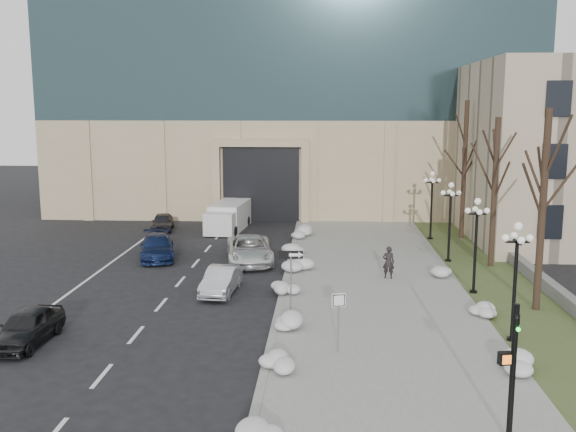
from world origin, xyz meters
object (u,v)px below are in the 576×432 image
at_px(car_b, 221,280).
at_px(one_way_sign, 295,262).
at_px(traffic_signal, 511,376).
at_px(car_c, 157,247).
at_px(pedestrian, 388,262).
at_px(lamppost_a, 516,266).
at_px(lamppost_c, 450,211).
at_px(lamppost_d, 432,196).
at_px(box_truck, 228,217).
at_px(keep_sign, 339,310).
at_px(car_d, 250,250).
at_px(car_e, 162,222).
at_px(lamppost_b, 476,233).
at_px(car_a, 27,327).

distance_m(car_b, one_way_sign, 5.30).
xyz_separation_m(one_way_sign, traffic_signal, (6.26, -10.48, -0.46)).
distance_m(car_c, pedestrian, 14.12).
distance_m(pedestrian, lamppost_a, 9.92).
distance_m(pedestrian, traffic_signal, 16.72).
xyz_separation_m(lamppost_c, lamppost_d, (0.00, 6.50, 0.00)).
height_order(pedestrian, lamppost_d, lamppost_d).
height_order(lamppost_a, lamppost_c, same).
bearing_deg(lamppost_c, box_truck, 146.56).
relative_size(pedestrian, keep_sign, 0.73).
relative_size(box_truck, lamppost_a, 1.35).
relative_size(box_truck, traffic_signal, 1.63).
xyz_separation_m(one_way_sign, lamppost_c, (8.54, 10.26, 0.66)).
height_order(car_d, box_truck, box_truck).
bearing_deg(box_truck, car_e, -169.02).
height_order(lamppost_c, lamppost_d, same).
xyz_separation_m(car_d, lamppost_d, (11.66, 7.06, 2.30)).
height_order(car_b, car_e, car_b).
distance_m(box_truck, lamppost_b, 21.67).
bearing_deg(car_a, lamppost_b, 24.55).
xyz_separation_m(car_b, lamppost_b, (12.32, 0.48, 2.43)).
bearing_deg(lamppost_d, car_b, -132.42).
height_order(car_a, lamppost_c, lamppost_c).
height_order(lamppost_b, lamppost_d, same).
bearing_deg(box_truck, one_way_sign, -67.97).
height_order(keep_sign, lamppost_a, lamppost_a).
bearing_deg(one_way_sign, car_d, 102.13).
bearing_deg(keep_sign, lamppost_c, 53.24).
relative_size(car_d, car_e, 1.50).
bearing_deg(lamppost_a, car_e, 131.18).
distance_m(box_truck, lamppost_c, 17.42).
relative_size(car_b, lamppost_b, 0.82).
xyz_separation_m(car_b, lamppost_c, (12.32, 6.98, 2.43)).
bearing_deg(one_way_sign, box_truck, 100.90).
relative_size(car_d, one_way_sign, 1.90).
height_order(car_a, car_b, car_a).
relative_size(car_c, traffic_signal, 1.23).
bearing_deg(lamppost_c, one_way_sign, -129.78).
xyz_separation_m(car_b, one_way_sign, (3.77, -3.28, 1.77)).
height_order(keep_sign, lamppost_d, lamppost_d).
bearing_deg(keep_sign, car_c, 113.41).
bearing_deg(car_e, traffic_signal, -68.65).
height_order(car_d, one_way_sign, one_way_sign).
relative_size(car_b, lamppost_d, 0.82).
bearing_deg(one_way_sign, lamppost_b, 18.09).
bearing_deg(box_truck, pedestrian, -46.90).
height_order(one_way_sign, traffic_signal, traffic_signal).
bearing_deg(one_way_sign, lamppost_a, -23.44).
height_order(car_b, traffic_signal, traffic_signal).
bearing_deg(keep_sign, car_a, 165.32).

